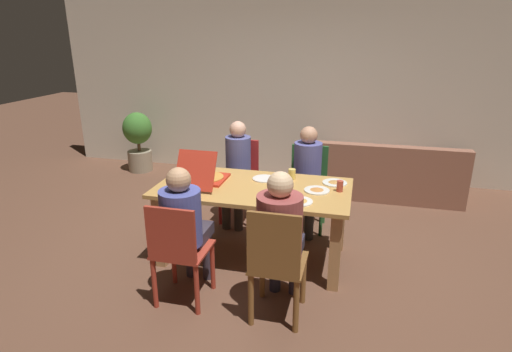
{
  "coord_description": "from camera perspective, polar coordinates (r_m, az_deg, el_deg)",
  "views": [
    {
      "loc": [
        0.95,
        -3.67,
        2.19
      ],
      "look_at": [
        0.0,
        0.1,
        0.84
      ],
      "focal_mm": 29.44,
      "sensor_mm": 36.0,
      "label": 1
    }
  ],
  "objects": [
    {
      "name": "chair_1",
      "position": [
        3.26,
        2.79,
        -11.79
      ],
      "size": [
        0.42,
        0.45,
        0.98
      ],
      "color": "brown",
      "rests_on": "ground"
    },
    {
      "name": "plate_2",
      "position": [
        4.19,
        10.65,
        -0.87
      ],
      "size": [
        0.24,
        0.24,
        0.03
      ],
      "color": "white",
      "rests_on": "dining_table"
    },
    {
      "name": "couch",
      "position": [
        6.08,
        17.1,
        0.08
      ],
      "size": [
        2.01,
        0.79,
        0.78
      ],
      "color": "#96614B",
      "rests_on": "ground"
    },
    {
      "name": "chair_0",
      "position": [
        5.05,
        -2.1,
        0.01
      ],
      "size": [
        0.41,
        0.41,
        0.96
      ],
      "color": "#B72928",
      "rests_on": "ground"
    },
    {
      "name": "potted_plant",
      "position": [
        7.05,
        -15.71,
        4.92
      ],
      "size": [
        0.46,
        0.46,
        0.96
      ],
      "color": "gray",
      "rests_on": "ground"
    },
    {
      "name": "chair_3",
      "position": [
        3.5,
        -10.52,
        -9.85
      ],
      "size": [
        0.43,
        0.43,
        0.92
      ],
      "color": "#AC3727",
      "rests_on": "ground"
    },
    {
      "name": "person_2",
      "position": [
        4.69,
        6.91,
        0.59
      ],
      "size": [
        0.31,
        0.49,
        1.21
      ],
      "color": "#37393B",
      "rests_on": "ground"
    },
    {
      "name": "drinking_glass_1",
      "position": [
        3.98,
        11.32,
        -1.35
      ],
      "size": [
        0.06,
        0.06,
        0.11
      ],
      "primitive_type": "cylinder",
      "color": "#B94534",
      "rests_on": "dining_table"
    },
    {
      "name": "plate_3",
      "position": [
        3.97,
        8.27,
        -1.89
      ],
      "size": [
        0.24,
        0.24,
        0.03
      ],
      "color": "white",
      "rests_on": "dining_table"
    },
    {
      "name": "ground_plane",
      "position": [
        4.38,
        -0.33,
        -10.83
      ],
      "size": [
        20.0,
        20.0,
        0.0
      ],
      "primitive_type": "plane",
      "color": "brown"
    },
    {
      "name": "chair_2",
      "position": [
        4.88,
        7.05,
        -0.81
      ],
      "size": [
        0.44,
        0.4,
        0.95
      ],
      "color": "#29622F",
      "rests_on": "ground"
    },
    {
      "name": "person_1",
      "position": [
        3.28,
        3.35,
        -7.43
      ],
      "size": [
        0.35,
        0.54,
        1.22
      ],
      "color": "#2E2B3C",
      "rests_on": "ground"
    },
    {
      "name": "dining_table",
      "position": [
        4.1,
        -0.34,
        -3.14
      ],
      "size": [
        1.86,
        0.95,
        0.77
      ],
      "color": "tan",
      "rests_on": "ground"
    },
    {
      "name": "plate_1",
      "position": [
        4.24,
        1.12,
        -0.36
      ],
      "size": [
        0.24,
        0.24,
        0.01
      ],
      "color": "white",
      "rests_on": "dining_table"
    },
    {
      "name": "person_3",
      "position": [
        3.54,
        -9.68,
        -6.06
      ],
      "size": [
        0.34,
        0.56,
        1.18
      ],
      "color": "#39313D",
      "rests_on": "ground"
    },
    {
      "name": "plate_0",
      "position": [
        3.7,
        5.91,
        -3.39
      ],
      "size": [
        0.24,
        0.24,
        0.03
      ],
      "color": "white",
      "rests_on": "dining_table"
    },
    {
      "name": "back_wall",
      "position": [
        6.56,
        5.84,
        11.79
      ],
      "size": [
        7.74,
        0.12,
        2.71
      ],
      "primitive_type": "cube",
      "color": "silver",
      "rests_on": "ground"
    },
    {
      "name": "drinking_glass_0",
      "position": [
        3.95,
        -9.61,
        -1.37
      ],
      "size": [
        0.06,
        0.06,
        0.11
      ],
      "primitive_type": "cylinder",
      "color": "#B3472D",
      "rests_on": "dining_table"
    },
    {
      "name": "person_0",
      "position": [
        4.86,
        -2.6,
        1.45
      ],
      "size": [
        0.29,
        0.47,
        1.22
      ],
      "color": "#3E3936",
      "rests_on": "ground"
    },
    {
      "name": "drinking_glass_3",
      "position": [
        4.25,
        4.9,
        0.28
      ],
      "size": [
        0.08,
        0.08,
        0.1
      ],
      "primitive_type": "cylinder",
      "color": "#E7C65A",
      "rests_on": "dining_table"
    },
    {
      "name": "pizza_box_0",
      "position": [
        4.19,
        -6.96,
        -0.1
      ],
      "size": [
        0.38,
        0.57,
        0.36
      ],
      "color": "red",
      "rests_on": "dining_table"
    },
    {
      "name": "drinking_glass_2",
      "position": [
        4.11,
        3.49,
        -0.33
      ],
      "size": [
        0.08,
        0.08,
        0.1
      ],
      "primitive_type": "cylinder",
      "color": "silver",
      "rests_on": "dining_table"
    }
  ]
}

